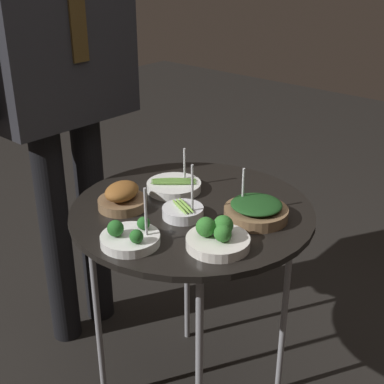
# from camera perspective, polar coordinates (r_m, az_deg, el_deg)

# --- Properties ---
(serving_cart) EXTENTS (0.70, 0.70, 0.71)m
(serving_cart) POSITION_cam_1_polar(r_m,az_deg,el_deg) (1.55, 0.00, -3.33)
(serving_cart) COLOR black
(serving_cart) RESTS_ON ground_plane
(bowl_broccoli_front_center) EXTENTS (0.15, 0.15, 0.15)m
(bowl_broccoli_front_center) POSITION_cam_1_polar(r_m,az_deg,el_deg) (1.35, -6.64, -4.80)
(bowl_broccoli_front_center) COLOR white
(bowl_broccoli_front_center) RESTS_ON serving_cart
(bowl_asparagus_near_rim) EXTENTS (0.11, 0.11, 0.16)m
(bowl_asparagus_near_rim) POSITION_cam_1_polar(r_m,az_deg,el_deg) (1.47, -0.96, -2.08)
(bowl_asparagus_near_rim) COLOR silver
(bowl_asparagus_near_rim) RESTS_ON serving_cart
(bowl_asparagus_mid_left) EXTENTS (0.17, 0.17, 0.12)m
(bowl_asparagus_mid_left) POSITION_cam_1_polar(r_m,az_deg,el_deg) (1.63, -1.93, 0.65)
(bowl_asparagus_mid_left) COLOR white
(bowl_asparagus_mid_left) RESTS_ON serving_cart
(bowl_roast_center) EXTENTS (0.14, 0.14, 0.08)m
(bowl_roast_center) POSITION_cam_1_polar(r_m,az_deg,el_deg) (1.52, -7.45, -0.60)
(bowl_roast_center) COLOR brown
(bowl_roast_center) RESTS_ON serving_cart
(bowl_spinach_front_right) EXTENTS (0.18, 0.18, 0.13)m
(bowl_spinach_front_right) POSITION_cam_1_polar(r_m,az_deg,el_deg) (1.46, 6.84, -1.96)
(bowl_spinach_front_right) COLOR brown
(bowl_spinach_front_right) RESTS_ON serving_cart
(bowl_broccoli_back_left) EXTENTS (0.16, 0.16, 0.08)m
(bowl_broccoli_back_left) POSITION_cam_1_polar(r_m,az_deg,el_deg) (1.32, 2.74, -4.85)
(bowl_broccoli_back_left) COLOR silver
(bowl_broccoli_back_left) RESTS_ON serving_cart
(waiter_figure) EXTENTS (0.64, 0.24, 1.73)m
(waiter_figure) POSITION_cam_1_polar(r_m,az_deg,el_deg) (1.81, -14.33, 14.83)
(waiter_figure) COLOR black
(waiter_figure) RESTS_ON ground_plane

